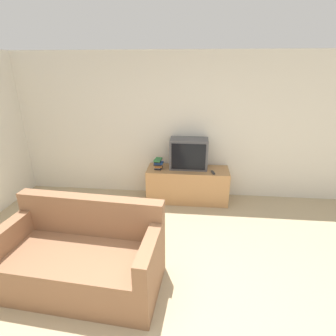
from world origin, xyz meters
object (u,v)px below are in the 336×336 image
at_px(remote_on_stand, 213,173).
at_px(book_stack, 158,164).
at_px(couch, 83,259).
at_px(tv_stand, 187,185).
at_px(television, 189,154).

bearing_deg(remote_on_stand, book_stack, 172.74).
bearing_deg(couch, remote_on_stand, 56.27).
height_order(tv_stand, book_stack, book_stack).
xyz_separation_m(tv_stand, book_stack, (-0.53, -0.03, 0.40)).
relative_size(couch, remote_on_stand, 12.32).
distance_m(television, remote_on_stand, 0.55).
distance_m(television, book_stack, 0.58).
bearing_deg(remote_on_stand, television, 152.53).
height_order(book_stack, remote_on_stand, book_stack).
bearing_deg(remote_on_stand, couch, -127.82).
distance_m(tv_stand, television, 0.58).
distance_m(tv_stand, remote_on_stand, 0.56).
xyz_separation_m(television, couch, (-1.11, -2.21, -0.56)).
bearing_deg(book_stack, tv_stand, 2.79).
relative_size(television, couch, 0.37).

